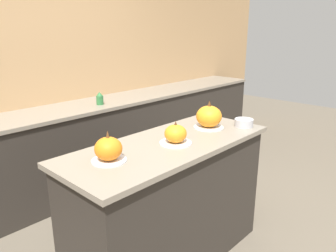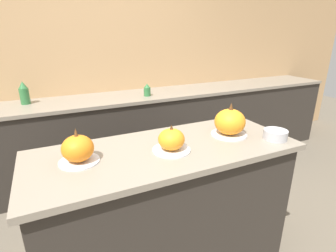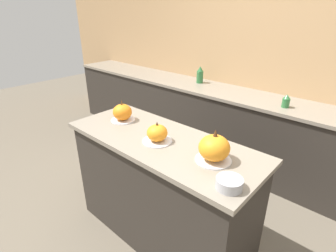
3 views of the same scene
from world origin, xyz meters
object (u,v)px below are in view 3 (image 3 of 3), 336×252
(bottle_tall, at_px, (200,75))
(bottle_short, at_px, (286,101))
(pumpkin_cake_right, at_px, (214,148))
(mixing_bowl, at_px, (229,183))
(pumpkin_cake_left, at_px, (122,113))
(pumpkin_cake_center, at_px, (157,134))

(bottle_tall, distance_m, bottle_short, 1.20)
(pumpkin_cake_right, relative_size, mixing_bowl, 1.58)
(mixing_bowl, bearing_deg, bottle_tall, 129.83)
(pumpkin_cake_left, xyz_separation_m, bottle_short, (0.89, 1.34, -0.03))
(bottle_tall, bearing_deg, bottle_short, -9.04)
(bottle_tall, bearing_deg, pumpkin_cake_center, -63.96)
(pumpkin_cake_left, height_order, pumpkin_cake_right, pumpkin_cake_right)
(bottle_tall, relative_size, bottle_short, 1.64)
(bottle_tall, bearing_deg, pumpkin_cake_left, -79.07)
(pumpkin_cake_right, height_order, mixing_bowl, pumpkin_cake_right)
(bottle_short, bearing_deg, pumpkin_cake_center, -105.80)
(pumpkin_cake_right, distance_m, bottle_tall, 1.98)
(pumpkin_cake_center, xyz_separation_m, bottle_tall, (-0.79, 1.61, 0.02))
(pumpkin_cake_left, distance_m, bottle_short, 1.61)
(pumpkin_cake_right, bearing_deg, bottle_tall, 128.34)
(pumpkin_cake_left, relative_size, bottle_short, 1.55)
(pumpkin_cake_left, height_order, pumpkin_cake_center, pumpkin_cake_left)
(bottle_tall, relative_size, mixing_bowl, 1.50)
(pumpkin_cake_center, bearing_deg, mixing_bowl, -10.83)
(pumpkin_cake_left, xyz_separation_m, bottle_tall, (-0.30, 1.53, 0.01))
(pumpkin_cake_left, xyz_separation_m, mixing_bowl, (1.15, -0.21, -0.04))
(pumpkin_cake_left, distance_m, bottle_tall, 1.56)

